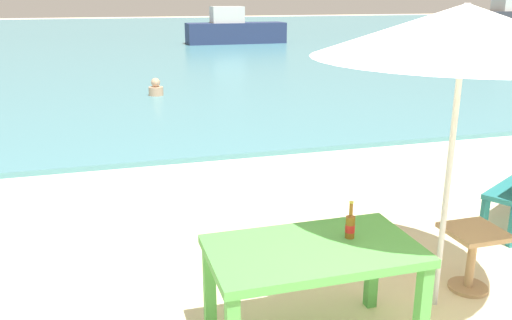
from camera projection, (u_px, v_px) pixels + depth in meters
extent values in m
cube|color=teal|center=(130.00, 37.00, 30.99)|extent=(120.00, 50.00, 0.08)
cube|color=#4C9E47|center=(313.00, 251.00, 3.57)|extent=(1.40, 0.80, 0.06)
cube|color=#4C9E47|center=(422.00, 313.00, 3.54)|extent=(0.08, 0.08, 0.70)
cube|color=#4C9E47|center=(210.00, 290.00, 3.82)|extent=(0.08, 0.08, 0.70)
cube|color=#4C9E47|center=(372.00, 265.00, 4.17)|extent=(0.08, 0.08, 0.70)
cylinder|color=brown|center=(350.00, 227.00, 3.67)|extent=(0.06, 0.06, 0.16)
cone|color=brown|center=(351.00, 217.00, 3.65)|extent=(0.06, 0.06, 0.03)
cylinder|color=brown|center=(351.00, 209.00, 3.63)|extent=(0.03, 0.03, 0.09)
cylinder|color=red|center=(350.00, 228.00, 3.68)|extent=(0.07, 0.07, 0.05)
cylinder|color=gold|center=(351.00, 202.00, 3.62)|extent=(0.03, 0.03, 0.01)
cylinder|color=silver|center=(450.00, 166.00, 3.95)|extent=(0.04, 0.04, 2.30)
cone|color=silver|center=(465.00, 30.00, 3.67)|extent=(2.10, 2.10, 0.36)
cube|color=tan|center=(475.00, 232.00, 4.36)|extent=(0.44, 0.44, 0.04)
cylinder|color=tan|center=(471.00, 262.00, 4.44)|extent=(0.07, 0.07, 0.50)
cylinder|color=tan|center=(468.00, 287.00, 4.50)|extent=(0.32, 0.32, 0.03)
cube|color=#237275|center=(484.00, 218.00, 5.39)|extent=(0.06, 0.06, 0.42)
cylinder|color=tan|center=(156.00, 91.00, 12.68)|extent=(0.34, 0.34, 0.20)
sphere|color=tan|center=(156.00, 82.00, 12.62)|extent=(0.21, 0.21, 0.21)
cube|color=navy|center=(236.00, 33.00, 26.13)|extent=(4.77, 1.30, 0.98)
cube|color=silver|center=(227.00, 15.00, 25.76)|extent=(1.52, 0.98, 0.76)
cube|color=silver|center=(512.00, 2.00, 32.99)|extent=(2.04, 1.31, 1.02)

